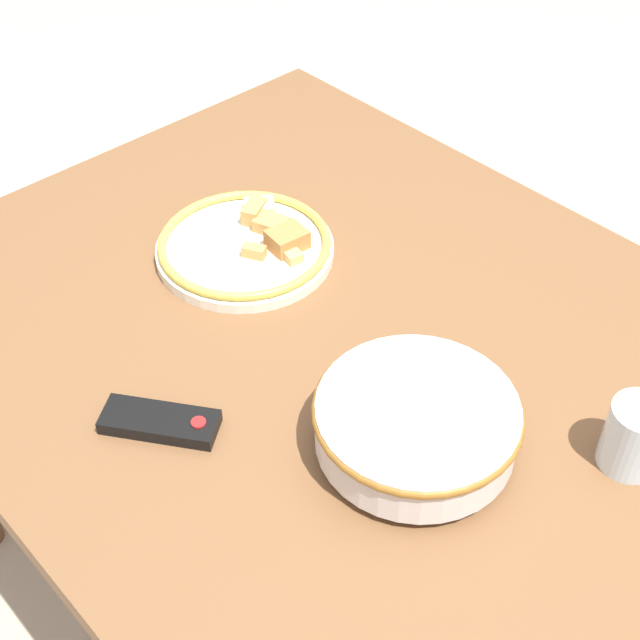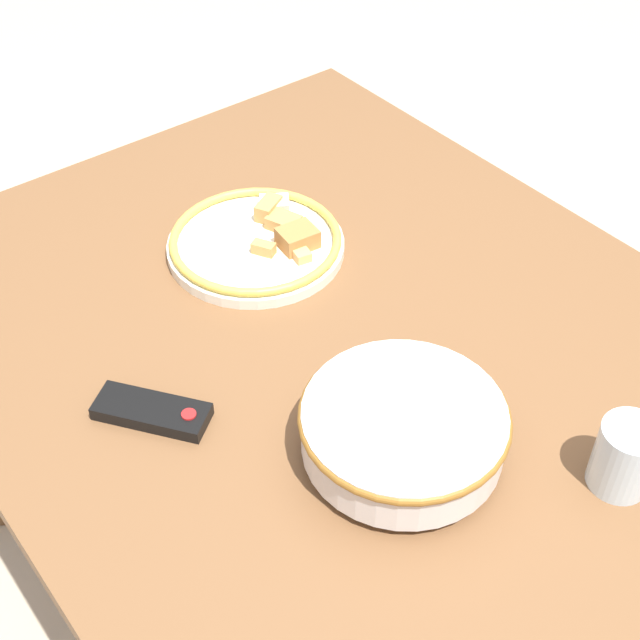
{
  "view_description": "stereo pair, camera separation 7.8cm",
  "coord_description": "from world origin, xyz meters",
  "px_view_note": "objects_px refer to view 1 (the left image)",
  "views": [
    {
      "loc": [
        -0.62,
        0.66,
        1.63
      ],
      "look_at": [
        0.06,
        0.02,
        0.76
      ],
      "focal_mm": 50.0,
      "sensor_mm": 36.0,
      "label": 1
    },
    {
      "loc": [
        -0.67,
        0.6,
        1.63
      ],
      "look_at": [
        0.06,
        0.02,
        0.76
      ],
      "focal_mm": 50.0,
      "sensor_mm": 36.0,
      "label": 2
    }
  ],
  "objects_px": {
    "noodle_bowl": "(416,424)",
    "food_plate": "(247,245)",
    "tv_remote": "(160,422)",
    "drinking_glass": "(634,436)"
  },
  "relations": [
    {
      "from": "food_plate",
      "to": "tv_remote",
      "type": "relative_size",
      "value": 1.82
    },
    {
      "from": "noodle_bowl",
      "to": "tv_remote",
      "type": "xyz_separation_m",
      "value": [
        0.25,
        0.22,
        -0.04
      ]
    },
    {
      "from": "drinking_glass",
      "to": "food_plate",
      "type": "bearing_deg",
      "value": 7.29
    },
    {
      "from": "noodle_bowl",
      "to": "food_plate",
      "type": "height_order",
      "value": "noodle_bowl"
    },
    {
      "from": "food_plate",
      "to": "tv_remote",
      "type": "xyz_separation_m",
      "value": [
        -0.21,
        0.32,
        -0.01
      ]
    },
    {
      "from": "tv_remote",
      "to": "drinking_glass",
      "type": "relative_size",
      "value": 1.63
    },
    {
      "from": "food_plate",
      "to": "drinking_glass",
      "type": "xyz_separation_m",
      "value": [
        -0.66,
        -0.08,
        0.03
      ]
    },
    {
      "from": "food_plate",
      "to": "tv_remote",
      "type": "height_order",
      "value": "food_plate"
    },
    {
      "from": "drinking_glass",
      "to": "tv_remote",
      "type": "bearing_deg",
      "value": 41.76
    },
    {
      "from": "noodle_bowl",
      "to": "tv_remote",
      "type": "height_order",
      "value": "noodle_bowl"
    }
  ]
}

